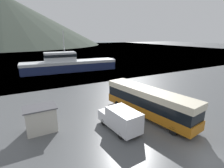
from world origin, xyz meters
name	(u,v)px	position (x,y,z in m)	size (l,w,h in m)	color
ground_plane	(211,160)	(0.00, 0.00, 0.00)	(400.00, 400.00, 0.00)	#515456
water_surface	(33,48)	(0.00, 145.61, 0.00)	(240.00, 240.00, 0.00)	slate
hill_backdrop	(4,20)	(-18.19, 198.23, 23.55)	(179.68, 179.68, 47.11)	#3D473D
tour_bus	(148,101)	(0.70, 8.57, 1.91)	(4.48, 12.62, 3.41)	#B26614
delivery_van	(121,119)	(-3.86, 7.38, 1.26)	(2.58, 5.39, 2.39)	silver
fishing_boat	(69,64)	(-0.26, 40.41, 2.03)	(25.22, 6.78, 10.73)	#19234C
storage_bin	(194,105)	(7.30, 7.14, 0.69)	(1.01, 1.02, 1.36)	#287F3D
dock_kiosk	(41,119)	(-11.06, 11.14, 1.33)	(3.15, 2.25, 2.64)	beige
small_boat	(104,60)	(16.40, 52.82, 0.52)	(7.55, 5.64, 1.05)	black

